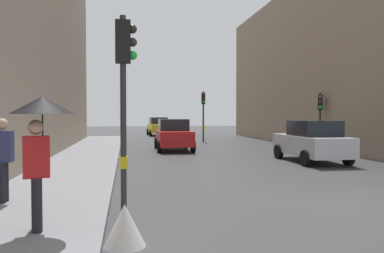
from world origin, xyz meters
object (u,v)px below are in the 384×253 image
(traffic_light_near_left, at_px, (124,78))
(traffic_light_far_median, at_px, (203,107))
(car_silver_hatchback, at_px, (312,141))
(pedestrian_with_umbrella, at_px, (40,125))
(traffic_light_mid_street, at_px, (320,111))
(warning_sign_triangle, at_px, (125,225))
(car_yellow_taxi, at_px, (158,126))
(car_red_sedan, at_px, (174,135))
(pedestrian_with_grey_backpack, at_px, (0,155))

(traffic_light_near_left, distance_m, traffic_light_far_median, 20.66)
(car_silver_hatchback, distance_m, pedestrian_with_umbrella, 12.59)
(traffic_light_near_left, xyz_separation_m, pedestrian_with_umbrella, (-1.31, -1.36, -0.90))
(traffic_light_mid_street, relative_size, warning_sign_triangle, 4.94)
(traffic_light_far_median, height_order, pedestrian_with_umbrella, traffic_light_far_median)
(car_yellow_taxi, xyz_separation_m, pedestrian_with_umbrella, (-4.40, -30.47, 0.96))
(traffic_light_mid_street, relative_size, car_silver_hatchback, 0.76)
(traffic_light_mid_street, distance_m, car_red_sedan, 8.20)
(traffic_light_mid_street, height_order, pedestrian_with_grey_backpack, traffic_light_mid_street)
(traffic_light_far_median, height_order, pedestrian_with_grey_backpack, traffic_light_far_median)
(traffic_light_near_left, height_order, car_red_sedan, traffic_light_near_left)
(warning_sign_triangle, bearing_deg, car_silver_hatchback, 49.73)
(traffic_light_far_median, bearing_deg, traffic_light_mid_street, -59.88)
(traffic_light_near_left, xyz_separation_m, warning_sign_triangle, (0.00, -1.89, -2.41))
(pedestrian_with_grey_backpack, bearing_deg, pedestrian_with_umbrella, -59.86)
(pedestrian_with_umbrella, relative_size, warning_sign_triangle, 3.29)
(pedestrian_with_umbrella, relative_size, pedestrian_with_grey_backpack, 1.21)
(traffic_light_mid_street, distance_m, traffic_light_near_left, 15.61)
(traffic_light_near_left, bearing_deg, car_silver_hatchback, 43.14)
(pedestrian_with_umbrella, distance_m, warning_sign_triangle, 2.08)
(traffic_light_far_median, bearing_deg, car_silver_hatchback, -80.34)
(car_silver_hatchback, bearing_deg, car_red_sedan, 128.63)
(traffic_light_near_left, xyz_separation_m, traffic_light_far_median, (5.65, 19.87, -0.15))
(traffic_light_near_left, distance_m, car_red_sedan, 14.09)
(traffic_light_mid_street, height_order, car_red_sedan, traffic_light_mid_street)
(traffic_light_far_median, distance_m, car_red_sedan, 7.06)
(traffic_light_near_left, height_order, warning_sign_triangle, traffic_light_near_left)
(car_red_sedan, bearing_deg, pedestrian_with_grey_backpack, -112.23)
(pedestrian_with_umbrella, bearing_deg, warning_sign_triangle, -22.10)
(pedestrian_with_umbrella, xyz_separation_m, warning_sign_triangle, (1.31, -0.53, -1.52))
(traffic_light_near_left, distance_m, pedestrian_with_umbrella, 2.09)
(car_red_sedan, distance_m, car_silver_hatchback, 8.20)
(car_silver_hatchback, xyz_separation_m, warning_sign_triangle, (-7.79, -9.19, -0.55))
(traffic_light_mid_street, relative_size, pedestrian_with_umbrella, 1.50)
(car_silver_hatchback, height_order, car_yellow_taxi, same)
(traffic_light_far_median, xyz_separation_m, car_silver_hatchback, (2.14, -12.57, -1.71))
(car_yellow_taxi, bearing_deg, car_silver_hatchback, -77.84)
(car_silver_hatchback, relative_size, warning_sign_triangle, 6.48)
(car_yellow_taxi, height_order, pedestrian_with_grey_backpack, pedestrian_with_grey_backpack)
(car_red_sedan, xyz_separation_m, pedestrian_with_umbrella, (-3.98, -15.06, 0.96))
(pedestrian_with_umbrella, height_order, pedestrian_with_grey_backpack, pedestrian_with_umbrella)
(car_silver_hatchback, height_order, pedestrian_with_grey_backpack, pedestrian_with_grey_backpack)
(traffic_light_near_left, distance_m, warning_sign_triangle, 3.06)
(warning_sign_triangle, bearing_deg, car_red_sedan, 80.30)
(traffic_light_mid_street, bearing_deg, traffic_light_far_median, 120.12)
(car_red_sedan, bearing_deg, car_yellow_taxi, 88.45)
(traffic_light_near_left, height_order, car_silver_hatchback, traffic_light_near_left)
(traffic_light_mid_street, relative_size, car_yellow_taxi, 0.75)
(traffic_light_mid_street, height_order, car_yellow_taxi, traffic_light_mid_street)
(traffic_light_far_median, height_order, car_silver_hatchback, traffic_light_far_median)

